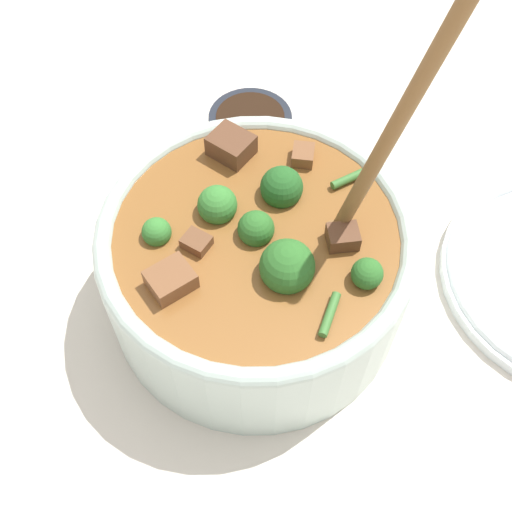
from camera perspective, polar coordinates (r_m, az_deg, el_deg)
The scene contains 3 objects.
ground_plane at distance 0.61m, azimuth -0.00°, elevation -3.77°, with size 4.00×4.00×0.00m, color silver.
stew_bowl at distance 0.55m, azimuth 0.04°, elevation -0.48°, with size 0.26×0.26×0.33m.
condiment_bowl at distance 0.72m, azimuth -0.51°, elevation 11.42°, with size 0.09×0.09×0.04m.
Camera 1 is at (-0.14, 0.27, 0.53)m, focal length 45.00 mm.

